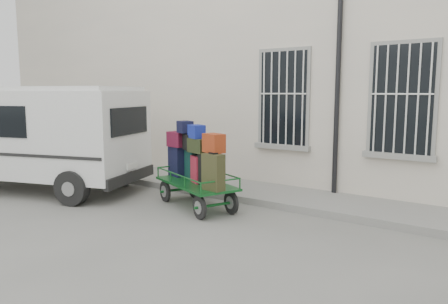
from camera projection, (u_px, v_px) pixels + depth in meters
ground at (224, 223)px, 8.08m from camera, size 80.00×80.00×0.00m
building at (340, 70)px, 12.09m from camera, size 24.00×5.15×6.00m
sidewalk at (281, 196)px, 9.84m from camera, size 24.00×1.70×0.15m
luggage_cart at (195, 164)px, 9.07m from camera, size 2.43×1.65×1.79m
van at (40, 132)px, 10.56m from camera, size 5.39×3.54×2.53m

